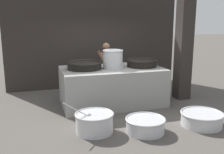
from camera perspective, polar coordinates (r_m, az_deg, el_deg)
ground_plane at (r=7.56m, az=-0.00°, el=-5.74°), size 60.00×60.00×0.00m
back_wall at (r=9.29m, az=-3.90°, el=10.28°), size 6.05×0.24×4.03m
support_pillar at (r=8.02m, az=15.55°, el=9.52°), size 0.40×0.40×4.03m
hearth_platform at (r=7.41m, az=-0.00°, el=-1.95°), size 2.81×1.63×1.03m
giant_wok_near at (r=7.18m, az=-6.02°, el=2.62°), size 0.96×0.96×0.20m
giant_wok_far at (r=7.56m, az=6.47°, el=3.14°), size 0.88×0.88×0.21m
stock_pot at (r=7.23m, az=0.19°, el=4.00°), size 0.57×0.57×0.51m
cook at (r=8.41m, az=-1.32°, el=2.36°), size 0.41×0.62×1.64m
prep_bowl_vegetables at (r=5.65m, az=-3.86°, el=-9.68°), size 1.08×0.83×0.76m
prep_bowl_meat at (r=6.33m, az=18.92°, el=-8.48°), size 0.96×0.96×0.31m
prep_bowl_extra at (r=5.71m, az=7.27°, el=-10.20°), size 0.86×0.86×0.31m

